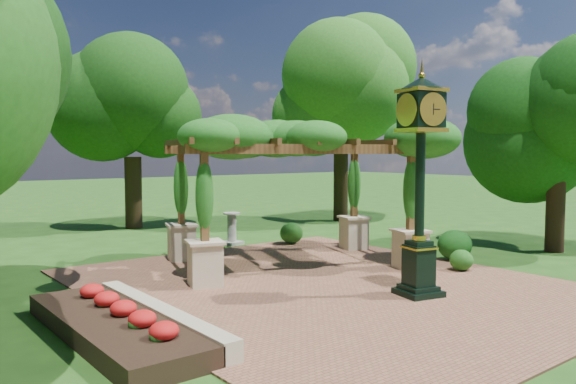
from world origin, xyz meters
TOP-DOWN VIEW (x-y plane):
  - ground at (0.00, 0.00)m, footprint 120.00×120.00m
  - brick_plaza at (0.00, 1.00)m, footprint 10.00×12.00m
  - border_wall at (-4.60, 0.50)m, footprint 0.35×5.00m
  - flower_bed at (-5.50, 0.50)m, footprint 1.50×5.00m
  - pedestal_clock at (0.90, -1.07)m, footprint 1.17×1.17m
  - pergola at (0.87, 3.44)m, footprint 7.56×5.97m
  - sundial at (1.54, 7.63)m, footprint 0.74×0.74m
  - shrub_front at (3.93, -0.10)m, footprint 0.64×0.64m
  - shrub_mid at (5.06, 0.91)m, footprint 1.32×1.32m
  - shrub_back at (3.18, 6.32)m, footprint 1.01×1.01m
  - tree_north at (0.60, 13.88)m, footprint 4.49×4.49m
  - tree_east_far at (9.38, 10.30)m, footprint 4.75×4.75m
  - tree_east_near at (9.00, -0.14)m, footprint 4.23×4.23m

SIDE VIEW (x-z plane):
  - ground at x=0.00m, z-range 0.00..0.00m
  - brick_plaza at x=0.00m, z-range 0.00..0.04m
  - flower_bed at x=-5.50m, z-range 0.00..0.36m
  - border_wall at x=-4.60m, z-range 0.00..0.40m
  - shrub_front at x=3.93m, z-range 0.04..0.61m
  - shrub_back at x=3.18m, z-range 0.04..0.78m
  - shrub_mid at x=5.06m, z-range 0.04..0.94m
  - sundial at x=1.54m, z-range -0.07..1.06m
  - pedestal_clock at x=0.90m, z-range 0.48..5.42m
  - pergola at x=0.87m, z-range 1.33..5.48m
  - tree_east_near at x=9.00m, z-range 1.23..7.78m
  - tree_north at x=0.60m, z-range 1.46..9.34m
  - tree_east_far at x=9.38m, z-range 1.61..10.21m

